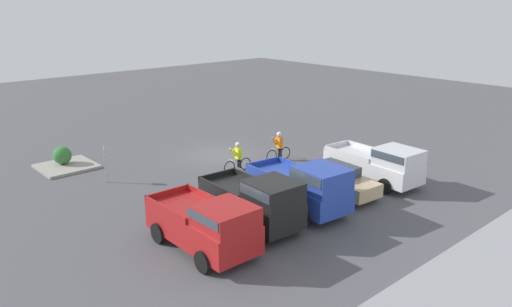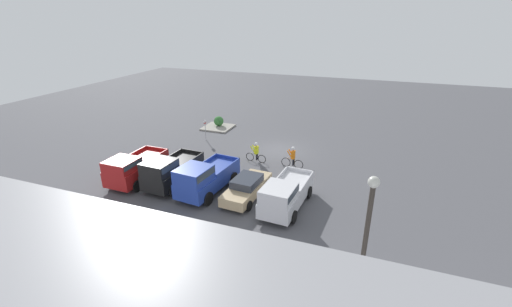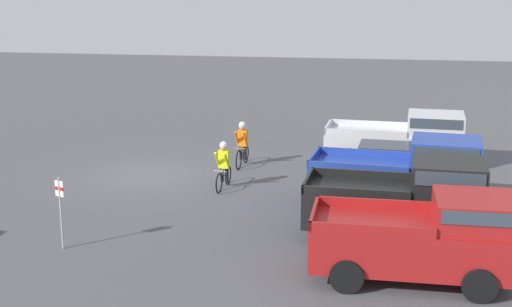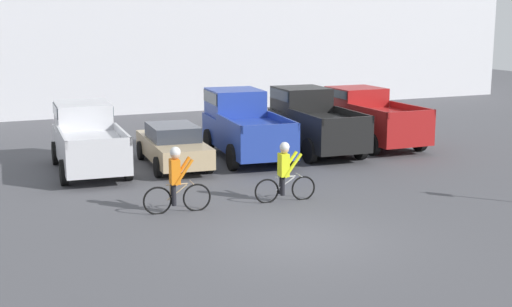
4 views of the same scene
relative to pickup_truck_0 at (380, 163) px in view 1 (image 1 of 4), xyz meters
name	(u,v)px [view 1 (image 1 of 4)]	position (x,y,z in m)	size (l,w,h in m)	color
ground_plane	(219,155)	(3.13, -9.61, -1.10)	(80.00, 80.00, 0.00)	#4C4C51
pickup_truck_0	(380,163)	(0.00, 0.00, 0.00)	(2.45, 5.42, 2.12)	silver
sedan_0	(335,179)	(2.77, -0.70, -0.37)	(2.13, 4.81, 1.44)	tan
pickup_truck_1	(304,186)	(5.62, -0.12, 0.12)	(2.67, 5.45, 2.37)	#233D9E
pickup_truck_2	(256,201)	(8.39, -0.28, 0.11)	(2.44, 5.04, 2.35)	black
pickup_truck_3	(207,224)	(11.17, 0.06, 0.04)	(2.34, 4.91, 2.20)	maroon
cyclist_0	(238,156)	(4.26, -6.45, -0.22)	(1.80, 0.49, 1.72)	black
cyclist_1	(279,146)	(1.14, -6.34, -0.18)	(1.83, 0.49, 1.80)	black
fire_lane_sign	(105,160)	(10.63, -9.65, 0.15)	(0.13, 0.29, 2.05)	#9E9EA3
curb_island	(67,166)	(11.24, -13.49, -1.03)	(2.97, 2.91, 0.15)	gray
shrub	(62,155)	(11.28, -13.85, -0.43)	(1.04, 1.04, 1.04)	#337033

